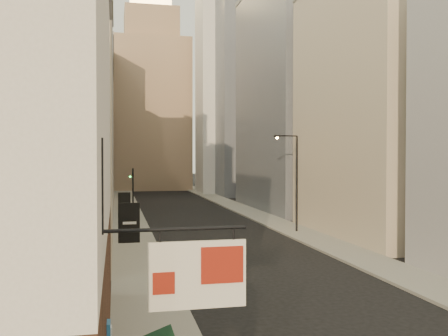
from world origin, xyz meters
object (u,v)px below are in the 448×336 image
(clock_tower, at_px, (151,97))
(streetlamp_mid, at_px, (294,177))
(white_tower, at_px, (222,83))
(traffic_light_left, at_px, (133,183))

(clock_tower, bearing_deg, streetlamp_mid, -83.11)
(white_tower, distance_m, traffic_light_left, 40.84)
(clock_tower, bearing_deg, traffic_light_left, -96.07)
(streetlamp_mid, bearing_deg, traffic_light_left, 132.16)
(streetlamp_mid, height_order, traffic_light_left, streetlamp_mid)
(clock_tower, relative_size, streetlamp_mid, 5.75)
(clock_tower, relative_size, white_tower, 1.08)
(traffic_light_left, bearing_deg, streetlamp_mid, 142.37)
(white_tower, height_order, traffic_light_left, white_tower)
(clock_tower, height_order, traffic_light_left, clock_tower)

